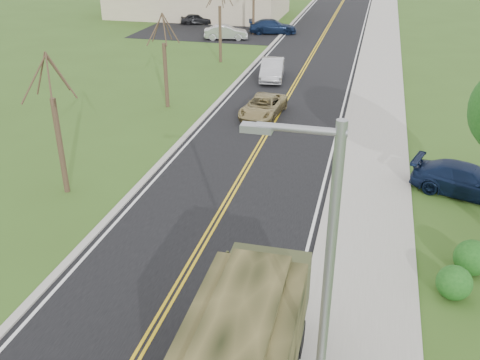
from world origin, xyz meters
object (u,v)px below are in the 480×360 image
(military_truck, at_px, (245,348))
(suv_champagne, at_px, (263,106))
(pickup_navy, at_px, (467,181))
(sedan_silver, at_px, (272,69))

(military_truck, height_order, suv_champagne, military_truck)
(pickup_navy, bearing_deg, military_truck, 170.81)
(suv_champagne, height_order, sedan_silver, sedan_silver)
(military_truck, xyz_separation_m, suv_champagne, (-4.00, 20.85, -1.25))
(pickup_navy, bearing_deg, suv_champagne, 70.83)
(suv_champagne, xyz_separation_m, pickup_navy, (10.52, -7.79, 0.06))
(sedan_silver, distance_m, pickup_navy, 19.66)
(military_truck, height_order, sedan_silver, military_truck)
(suv_champagne, distance_m, sedan_silver, 8.18)
(suv_champagne, relative_size, sedan_silver, 0.97)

